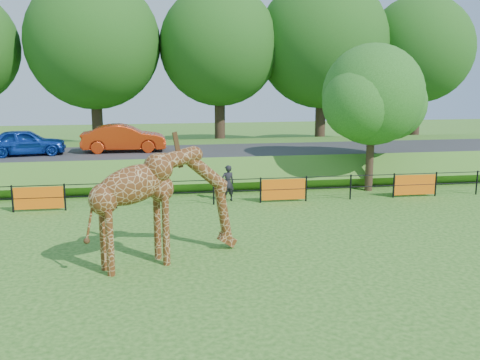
{
  "coord_description": "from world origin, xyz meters",
  "views": [
    {
      "loc": [
        -2.38,
        -13.69,
        5.45
      ],
      "look_at": [
        0.34,
        3.2,
        2.0
      ],
      "focal_mm": 40.0,
      "sensor_mm": 36.0,
      "label": 1
    }
  ],
  "objects_px": {
    "giraffe": "(165,205)",
    "tree_east": "(374,99)",
    "car_red": "(124,138)",
    "visitor": "(228,183)",
    "car_blue": "(25,142)"
  },
  "relations": [
    {
      "from": "giraffe",
      "to": "car_blue",
      "type": "xyz_separation_m",
      "value": [
        -6.57,
        12.46,
        0.39
      ]
    },
    {
      "from": "giraffe",
      "to": "tree_east",
      "type": "bearing_deg",
      "value": 17.22
    },
    {
      "from": "giraffe",
      "to": "visitor",
      "type": "relative_size",
      "value": 3.01
    },
    {
      "from": "giraffe",
      "to": "car_blue",
      "type": "distance_m",
      "value": 14.09
    },
    {
      "from": "giraffe",
      "to": "tree_east",
      "type": "distance_m",
      "value": 12.98
    },
    {
      "from": "car_red",
      "to": "tree_east",
      "type": "distance_m",
      "value": 12.64
    },
    {
      "from": "giraffe",
      "to": "car_red",
      "type": "xyz_separation_m",
      "value": [
        -1.81,
        12.92,
        0.44
      ]
    },
    {
      "from": "car_blue",
      "to": "tree_east",
      "type": "distance_m",
      "value": 16.98
    },
    {
      "from": "car_red",
      "to": "tree_east",
      "type": "bearing_deg",
      "value": -112.53
    },
    {
      "from": "car_blue",
      "to": "tree_east",
      "type": "relative_size",
      "value": 0.56
    },
    {
      "from": "car_blue",
      "to": "car_red",
      "type": "relative_size",
      "value": 0.89
    },
    {
      "from": "car_blue",
      "to": "car_red",
      "type": "xyz_separation_m",
      "value": [
        4.76,
        0.46,
        0.05
      ]
    },
    {
      "from": "car_blue",
      "to": "giraffe",
      "type": "bearing_deg",
      "value": -161.11
    },
    {
      "from": "giraffe",
      "to": "tree_east",
      "type": "relative_size",
      "value": 0.7
    },
    {
      "from": "car_red",
      "to": "visitor",
      "type": "xyz_separation_m",
      "value": [
        4.62,
        -5.76,
        -1.34
      ]
    }
  ]
}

